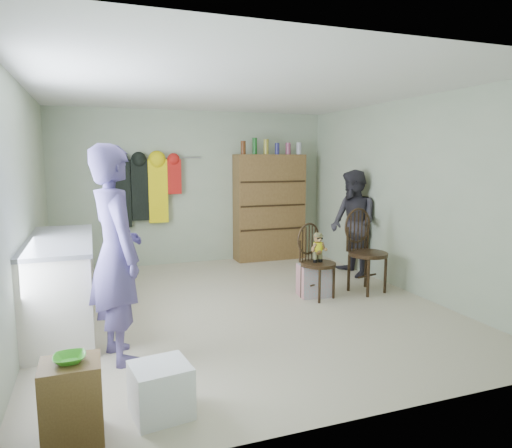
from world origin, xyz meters
name	(u,v)px	position (x,y,z in m)	size (l,w,h in m)	color
ground_plane	(242,307)	(0.00, 0.00, 0.00)	(5.00, 5.00, 0.00)	beige
room_walls	(228,171)	(0.00, 0.53, 1.58)	(5.00, 5.00, 5.00)	#AFBB9D
counter	(61,283)	(-1.95, 0.00, 0.47)	(0.64, 1.86, 0.94)	silver
stool	(72,401)	(-1.79, -2.09, 0.26)	(0.36, 0.31, 0.51)	brown
bowl	(69,359)	(-1.79, -2.09, 0.54)	(0.19, 0.19, 0.05)	green
plastic_tub	(161,390)	(-1.23, -1.99, 0.18)	(0.38, 0.36, 0.36)	white
chair_front	(316,255)	(0.98, 0.03, 0.54)	(0.55, 0.55, 0.94)	#3D2815
chair_far	(364,247)	(1.71, 0.07, 0.59)	(0.59, 0.59, 1.09)	#3D2815
striped_bag	(314,280)	(1.00, 0.10, 0.20)	(0.38, 0.30, 0.40)	#E57272
person_left	(116,254)	(-1.44, -0.95, 0.93)	(0.68, 0.45, 1.87)	#554A88
person_right	(353,223)	(2.00, 0.82, 0.79)	(0.77, 0.60, 1.58)	#2D2B33
dresser	(269,207)	(1.25, 2.30, 0.91)	(1.20, 0.39, 2.07)	brown
coat_rack	(144,190)	(-0.83, 2.38, 1.25)	(1.42, 0.12, 1.09)	#99999E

